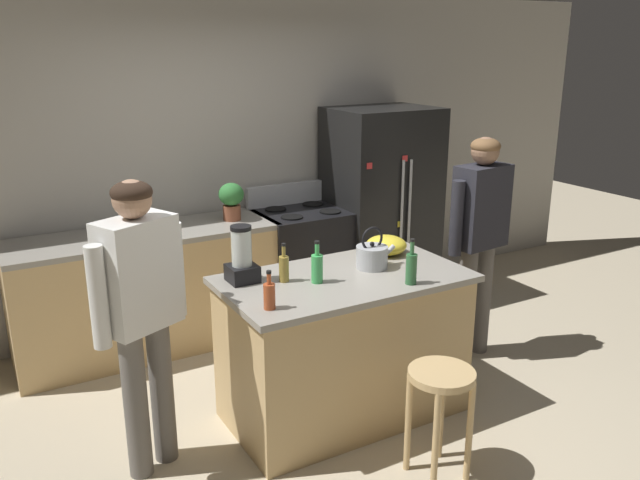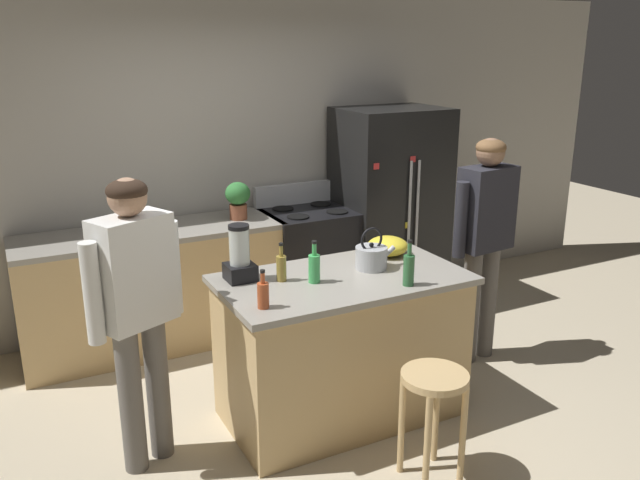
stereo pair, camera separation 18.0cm
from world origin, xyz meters
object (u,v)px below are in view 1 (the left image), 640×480
at_px(bottle_soda, 317,267).
at_px(mixing_bowl, 386,245).
at_px(refrigerator, 381,207).
at_px(blender_appliance, 242,258).
at_px(person_by_sink_right, 480,227).
at_px(bottle_vinegar, 284,268).
at_px(bottle_cooking_sauce, 269,295).
at_px(tea_kettle, 372,256).
at_px(stove_range, 303,262).
at_px(person_by_island_left, 141,302).
at_px(bottle_olive_oil, 411,268).
at_px(kitchen_island, 344,346).
at_px(bar_stool, 440,394).
at_px(potted_plant, 231,199).

xyz_separation_m(bottle_soda, mixing_bowl, (0.67, 0.24, -0.03)).
bearing_deg(refrigerator, blender_appliance, -145.95).
distance_m(person_by_sink_right, bottle_vinegar, 1.65).
relative_size(refrigerator, bottle_vinegar, 7.46).
bearing_deg(blender_appliance, person_by_sink_right, -0.28).
xyz_separation_m(refrigerator, bottle_cooking_sauce, (-1.92, -1.73, 0.14)).
bearing_deg(blender_appliance, tea_kettle, -12.47).
bearing_deg(person_by_sink_right, stove_range, 120.16).
bearing_deg(person_by_sink_right, tea_kettle, -170.91).
distance_m(person_by_island_left, bottle_vinegar, 0.86).
distance_m(bottle_olive_oil, tea_kettle, 0.35).
bearing_deg(tea_kettle, bottle_olive_oil, -83.93).
xyz_separation_m(refrigerator, bottle_olive_oil, (-1.04, -1.80, 0.16)).
height_order(person_by_sink_right, bottle_soda, person_by_sink_right).
bearing_deg(person_by_sink_right, person_by_island_left, -176.40).
height_order(stove_range, mixing_bowl, stove_range).
relative_size(stove_range, tea_kettle, 4.06).
height_order(bottle_olive_oil, tea_kettle, bottle_olive_oil).
height_order(kitchen_island, bottle_vinegar, bottle_vinegar).
relative_size(refrigerator, person_by_island_left, 1.07).
height_order(person_by_island_left, bottle_cooking_sauce, person_by_island_left).
relative_size(stove_range, bottle_vinegar, 4.74).
relative_size(refrigerator, mixing_bowl, 6.44).
bearing_deg(person_by_island_left, bottle_soda, -3.85).
bearing_deg(bar_stool, person_by_sink_right, 40.83).
bearing_deg(blender_appliance, bar_stool, -56.05).
height_order(refrigerator, mixing_bowl, refrigerator).
height_order(bar_stool, tea_kettle, tea_kettle).
bearing_deg(potted_plant, bar_stool, -84.89).
bearing_deg(bar_stool, mixing_bowl, 70.91).
relative_size(refrigerator, bottle_cooking_sauce, 8.15).
xyz_separation_m(stove_range, potted_plant, (-0.62, 0.03, 0.63)).
height_order(refrigerator, bottle_soda, refrigerator).
distance_m(bar_stool, potted_plant, 2.43).
distance_m(bottle_vinegar, tea_kettle, 0.59).
distance_m(kitchen_island, bottle_cooking_sauce, 0.85).
height_order(bottle_cooking_sauce, tea_kettle, tea_kettle).
xyz_separation_m(stove_range, tea_kettle, (-0.30, -1.48, 0.54)).
xyz_separation_m(bottle_cooking_sauce, bottle_vinegar, (0.25, 0.33, 0.01)).
xyz_separation_m(person_by_island_left, tea_kettle, (1.45, -0.01, 0.02)).
bearing_deg(person_by_island_left, bottle_olive_oil, -13.69).
distance_m(refrigerator, bottle_vinegar, 2.18).
bearing_deg(bottle_soda, bottle_vinegar, 145.51).
height_order(blender_appliance, bottle_olive_oil, blender_appliance).
height_order(person_by_island_left, person_by_sink_right, person_by_sink_right).
distance_m(potted_plant, bottle_soda, 1.56).
xyz_separation_m(person_by_island_left, bottle_soda, (1.02, -0.07, 0.03)).
relative_size(kitchen_island, blender_appliance, 4.40).
xyz_separation_m(person_by_island_left, bottle_vinegar, (0.86, 0.04, 0.02)).
xyz_separation_m(bottle_soda, bottle_vinegar, (-0.16, 0.11, -0.01)).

